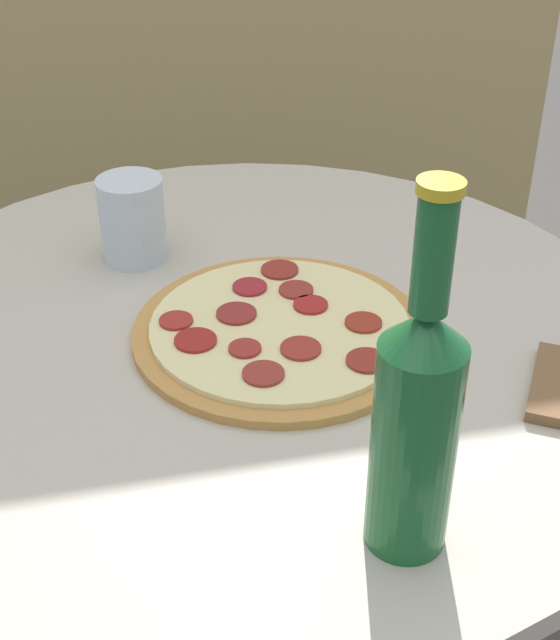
# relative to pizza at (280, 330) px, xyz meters

# --- Properties ---
(table) EXTENTS (0.88, 0.88, 0.74)m
(table) POSITION_rel_pizza_xyz_m (-0.03, 0.03, -0.17)
(table) COLOR #B2A893
(table) RESTS_ON ground_plane
(pizza) EXTENTS (0.31, 0.31, 0.02)m
(pizza) POSITION_rel_pizza_xyz_m (0.00, 0.00, 0.00)
(pizza) COLOR #B77F3D
(pizza) RESTS_ON table
(beer_bottle) EXTENTS (0.06, 0.06, 0.30)m
(beer_bottle) POSITION_rel_pizza_xyz_m (0.03, -0.29, 0.11)
(beer_bottle) COLOR #195628
(beer_bottle) RESTS_ON table
(drinking_glass) EXTENTS (0.08, 0.08, 0.10)m
(drinking_glass) POSITION_rel_pizza_xyz_m (-0.13, 0.20, 0.04)
(drinking_glass) COLOR silver
(drinking_glass) RESTS_ON table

